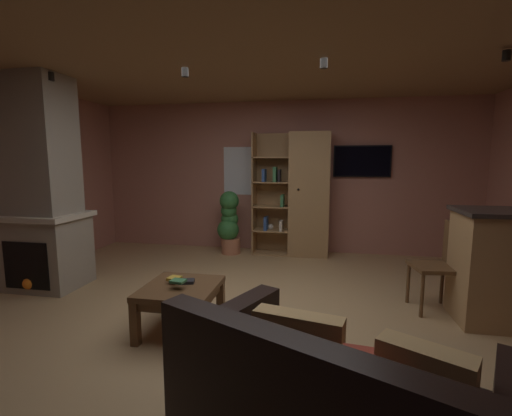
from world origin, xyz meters
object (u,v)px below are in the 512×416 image
dining_chair (443,261)px  potted_floor_plant (229,222)px  table_book_0 (187,281)px  coffee_table (181,295)px  stone_fireplace (42,195)px  wall_mounted_tv (362,161)px  table_book_2 (178,281)px  bookshelf_cabinet (304,195)px  table_book_1 (174,278)px

dining_chair → potted_floor_plant: size_ratio=0.88×
table_book_0 → dining_chair: dining_chair is taller
coffee_table → stone_fireplace: bearing=159.1°
table_book_0 → wall_mounted_tv: size_ratio=0.15×
stone_fireplace → table_book_0: bearing=-18.8°
table_book_2 → bookshelf_cabinet: bearing=72.4°
dining_chair → potted_floor_plant: 3.25m
coffee_table → table_book_1: (-0.08, 0.05, 0.13)m
dining_chair → potted_floor_plant: bearing=147.0°
stone_fireplace → bookshelf_cabinet: (3.00, 2.05, -0.15)m
coffee_table → dining_chair: size_ratio=0.75×
coffee_table → potted_floor_plant: potted_floor_plant is taller
table_book_0 → table_book_1: table_book_1 is taller
stone_fireplace → table_book_2: 2.33m
table_book_1 → coffee_table: bearing=-33.4°
coffee_table → wall_mounted_tv: 3.76m
bookshelf_cabinet → table_book_2: bearing=-107.6°
table_book_0 → coffee_table: bearing=-112.4°
potted_floor_plant → stone_fireplace: bearing=-133.2°
table_book_1 → bookshelf_cabinet: bearing=69.9°
table_book_2 → potted_floor_plant: potted_floor_plant is taller
table_book_0 → stone_fireplace: bearing=161.2°
wall_mounted_tv → dining_chair: bearing=-74.1°
dining_chair → wall_mounted_tv: (-0.61, 2.13, 1.00)m
table_book_0 → table_book_1: 0.12m
stone_fireplace → table_book_2: stone_fireplace is taller
table_book_1 → dining_chair: bearing=18.9°
stone_fireplace → dining_chair: stone_fireplace is taller
dining_chair → wall_mounted_tv: 2.43m
wall_mounted_tv → potted_floor_plant: bearing=-170.4°
coffee_table → dining_chair: dining_chair is taller
stone_fireplace → potted_floor_plant: stone_fireplace is taller
table_book_0 → table_book_1: (-0.11, -0.02, 0.03)m
coffee_table → potted_floor_plant: 2.71m
coffee_table → table_book_0: table_book_0 is taller
stone_fireplace → wall_mounted_tv: (3.91, 2.27, 0.40)m
bookshelf_cabinet → table_book_2: (-0.93, -2.92, -0.49)m
bookshelf_cabinet → table_book_1: bearing=-110.1°
table_book_0 → table_book_1: bearing=-168.4°
table_book_0 → wall_mounted_tv: 3.65m
coffee_table → wall_mounted_tv: size_ratio=0.77×
table_book_1 → potted_floor_plant: potted_floor_plant is taller
table_book_2 → stone_fireplace: bearing=157.4°
potted_floor_plant → wall_mounted_tv: 2.37m
table_book_1 → potted_floor_plant: 2.65m
bookshelf_cabinet → wall_mounted_tv: bookshelf_cabinet is taller
stone_fireplace → bookshelf_cabinet: 3.64m
stone_fireplace → wall_mounted_tv: size_ratio=2.82×
stone_fireplace → coffee_table: size_ratio=3.66×
table_book_1 → potted_floor_plant: size_ratio=0.10×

